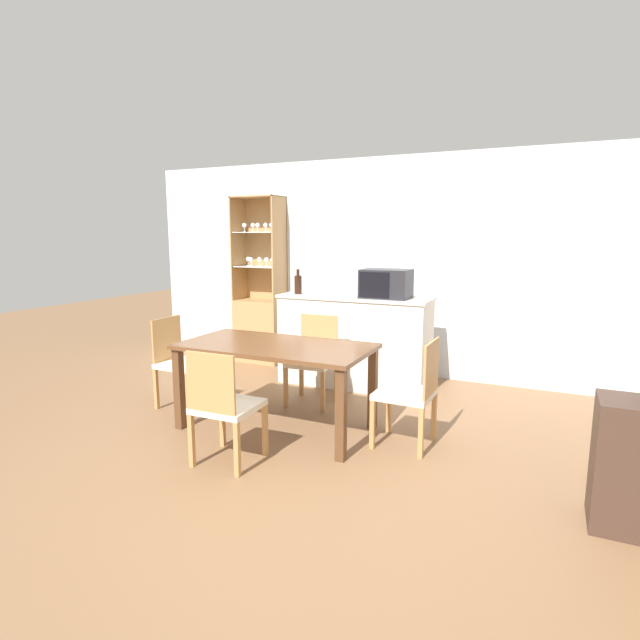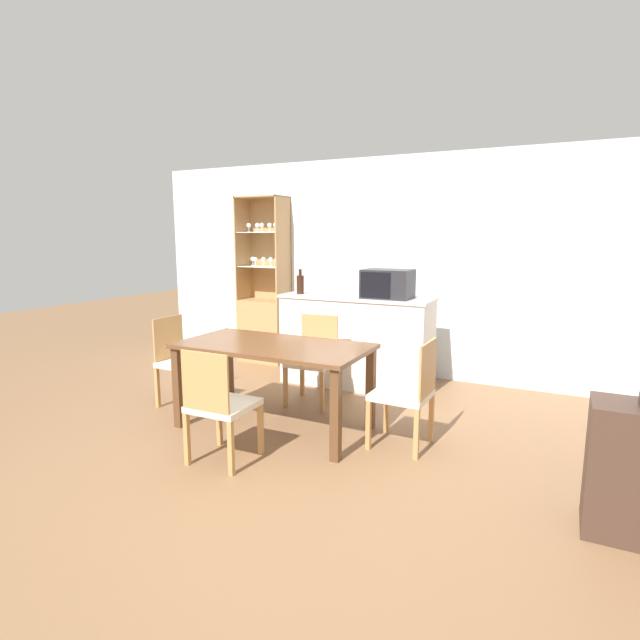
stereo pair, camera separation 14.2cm
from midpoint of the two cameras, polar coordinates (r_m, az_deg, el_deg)
The scene contains 11 objects.
ground_plane at distance 3.89m, azimuth -2.47°, elevation -15.45°, with size 18.00×18.00×0.00m, color brown.
wall_back at distance 5.97m, azimuth 9.82°, elevation 5.92°, with size 6.80×0.06×2.55m.
kitchen_counter at distance 5.51m, azimuth 4.86°, elevation -2.41°, with size 1.67×0.56×1.00m.
display_cabinet at distance 6.59m, azimuth -5.73°, elevation 0.60°, with size 0.63×0.37×2.13m.
dining_table at distance 4.26m, azimuth -4.37°, elevation -4.07°, with size 1.62×0.83×0.74m.
dining_chair_side_right_far at distance 3.99m, azimuth 10.92°, elevation -8.23°, with size 0.44×0.44×0.86m.
dining_chair_head_near at distance 3.73m, azimuth -10.29°, elevation -9.53°, with size 0.43×0.43×0.86m.
dining_chair_side_left_far at distance 5.07m, azimuth -14.75°, elevation -4.52°, with size 0.43×0.43×0.86m.
dining_chair_head_far at distance 4.95m, azimuth 0.07°, elevation -4.54°, with size 0.45×0.45×0.86m.
microwave at distance 5.26m, azimuth 8.49°, elevation 4.11°, with size 0.50×0.36×0.30m.
wine_bottle at distance 5.60m, azimuth -1.54°, elevation 4.13°, with size 0.08×0.08×0.28m.
Camera 2 is at (1.78, -3.05, 1.65)m, focal length 28.00 mm.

